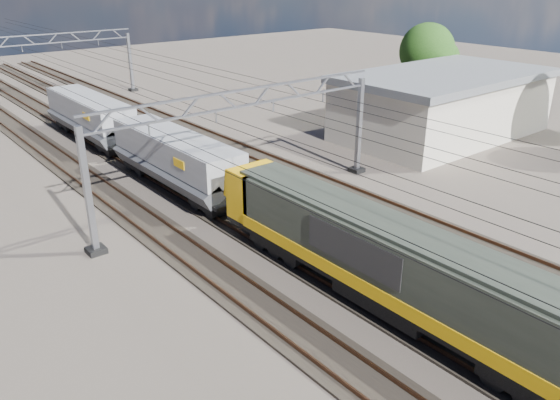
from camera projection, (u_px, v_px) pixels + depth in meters
ground at (291, 228)px, 30.27m from camera, size 160.00×160.00×0.00m
track_outer_west at (197, 260)px, 26.75m from camera, size 2.60×140.00×0.30m
track_loco at (262, 237)px, 29.08m from camera, size 2.60×140.00×0.30m
track_inner_east at (317, 217)px, 31.41m from camera, size 2.60×140.00×0.30m
track_outer_east at (365, 200)px, 33.74m from camera, size 2.60×140.00×0.30m
catenary_gantry_mid at (247, 144)px, 31.61m from camera, size 19.90×0.90×7.11m
catenary_gantry_far at (45, 66)px, 57.30m from camera, size 19.90×0.90×7.11m
overhead_wires at (208, 100)px, 33.74m from camera, size 12.03×140.00×0.53m
locomotive at (392, 262)px, 21.99m from camera, size 2.76×21.10×3.62m
hopper_wagon_lead at (176, 157)px, 34.66m from camera, size 3.38×13.00×3.25m
hopper_wagon_mid at (90, 115)px, 44.79m from camera, size 3.38×13.00×3.25m
industrial_shed at (443, 104)px, 46.30m from camera, size 18.60×10.60×5.40m
tree_far at (430, 53)px, 55.68m from camera, size 5.99×5.59×8.38m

